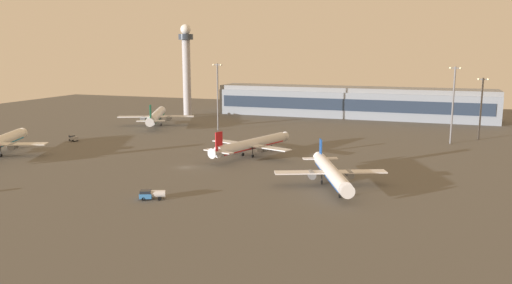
# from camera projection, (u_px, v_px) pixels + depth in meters

# --- Properties ---
(ground_plane) EXTENTS (416.00, 416.00, 0.00)m
(ground_plane) POSITION_uv_depth(u_px,v_px,m) (186.00, 167.00, 159.17)
(ground_plane) COLOR #56544F
(terminal_building) EXTENTS (147.97, 22.40, 16.40)m
(terminal_building) POSITION_uv_depth(u_px,v_px,m) (352.00, 102.00, 277.24)
(terminal_building) COLOR gray
(terminal_building) RESTS_ON ground
(control_tower) EXTENTS (8.00, 8.00, 50.06)m
(control_tower) POSITION_uv_depth(u_px,v_px,m) (186.00, 64.00, 278.68)
(control_tower) COLOR #A8A8B2
(control_tower) RESTS_ON ground
(airplane_near_gate) EXTENTS (29.58, 37.49, 10.08)m
(airplane_near_gate) POSITION_uv_depth(u_px,v_px,m) (331.00, 172.00, 136.96)
(airplane_near_gate) COLOR white
(airplane_near_gate) RESTS_ON ground
(airplane_taxiway_distant) EXTENTS (31.55, 40.10, 10.57)m
(airplane_taxiway_distant) POSITION_uv_depth(u_px,v_px,m) (251.00, 145.00, 175.64)
(airplane_taxiway_distant) COLOR silver
(airplane_taxiway_distant) RESTS_ON ground
(airplane_far_stand) EXTENTS (35.30, 44.72, 12.07)m
(airplane_far_stand) POSITION_uv_depth(u_px,v_px,m) (156.00, 116.00, 246.54)
(airplane_far_stand) COLOR silver
(airplane_far_stand) RESTS_ON ground
(fuel_truck) EXTENTS (6.62, 4.39, 2.35)m
(fuel_truck) POSITION_uv_depth(u_px,v_px,m) (152.00, 194.00, 124.75)
(fuel_truck) COLOR #3372BF
(fuel_truck) RESTS_ON ground
(maintenance_van) EXTENTS (4.57, 3.31, 2.25)m
(maintenance_van) POSITION_uv_depth(u_px,v_px,m) (73.00, 138.00, 204.67)
(maintenance_van) COLOR gray
(maintenance_van) RESTS_ON ground
(apron_light_east) EXTENTS (4.80, 0.90, 30.04)m
(apron_light_east) POSITION_uv_depth(u_px,v_px,m) (453.00, 101.00, 196.24)
(apron_light_east) COLOR slate
(apron_light_east) RESTS_ON ground
(apron_light_west) EXTENTS (4.80, 0.90, 25.26)m
(apron_light_west) POSITION_uv_depth(u_px,v_px,m) (481.00, 105.00, 205.64)
(apron_light_west) COLOR slate
(apron_light_west) RESTS_ON ground
(apron_light_central) EXTENTS (4.80, 0.90, 30.32)m
(apron_light_central) POSITION_uv_depth(u_px,v_px,m) (218.00, 93.00, 229.38)
(apron_light_central) COLOR slate
(apron_light_central) RESTS_ON ground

